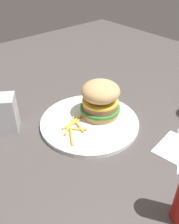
% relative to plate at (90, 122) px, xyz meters
% --- Properties ---
extents(ground_plane, '(1.60, 1.60, 0.00)m').
position_rel_plate_xyz_m(ground_plane, '(0.02, 0.02, -0.01)').
color(ground_plane, '#47423F').
extents(plate, '(0.28, 0.28, 0.01)m').
position_rel_plate_xyz_m(plate, '(0.00, 0.00, 0.00)').
color(plate, white).
rests_on(plate, ground_plane).
extents(sandwich, '(0.12, 0.12, 0.11)m').
position_rel_plate_xyz_m(sandwich, '(0.05, 0.00, 0.06)').
color(sandwich, tan).
rests_on(sandwich, plate).
extents(fries_pile, '(0.10, 0.10, 0.01)m').
position_rel_plate_xyz_m(fries_pile, '(-0.06, 0.00, 0.01)').
color(fries_pile, gold).
rests_on(fries_pile, plate).
extents(napkin_dispenser, '(0.11, 0.10, 0.10)m').
position_rel_plate_xyz_m(napkin_dispenser, '(-0.20, 0.14, 0.05)').
color(napkin_dispenser, '#B7BABF').
rests_on(napkin_dispenser, ground_plane).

